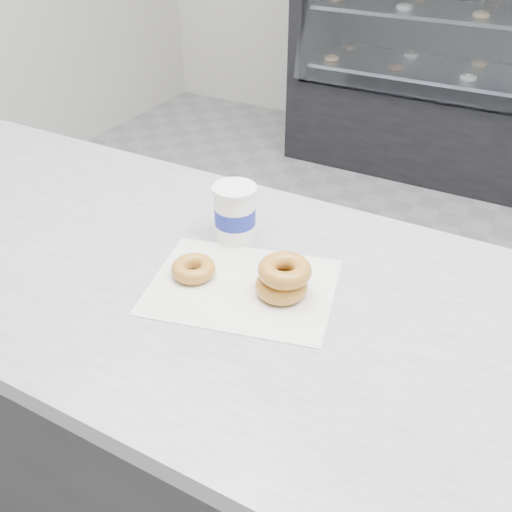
% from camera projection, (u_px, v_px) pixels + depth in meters
% --- Properties ---
extents(ground, '(5.00, 5.00, 0.00)m').
position_uv_depth(ground, '(370.00, 415.00, 1.95)').
color(ground, '#939396').
rests_on(ground, ground).
extents(counter, '(3.06, 0.76, 0.90)m').
position_uv_depth(counter, '(301.00, 468.00, 1.26)').
color(counter, '#333335').
rests_on(counter, ground).
extents(display_case, '(2.40, 0.74, 1.25)m').
position_uv_depth(display_case, '(507.00, 95.00, 3.20)').
color(display_case, black).
rests_on(display_case, ground).
extents(wax_paper, '(0.39, 0.34, 0.00)m').
position_uv_depth(wax_paper, '(242.00, 286.00, 1.06)').
color(wax_paper, silver).
rests_on(wax_paper, counter).
extents(donut_single, '(0.11, 0.11, 0.03)m').
position_uv_depth(donut_single, '(193.00, 269.00, 1.08)').
color(donut_single, '#BA8033').
rests_on(donut_single, wax_paper).
extents(donut_stack, '(0.14, 0.14, 0.07)m').
position_uv_depth(donut_stack, '(283.00, 278.00, 1.03)').
color(donut_stack, '#BA8033').
rests_on(donut_stack, wax_paper).
extents(coffee_cup, '(0.11, 0.11, 0.12)m').
position_uv_depth(coffee_cup, '(235.00, 212.00, 1.17)').
color(coffee_cup, white).
rests_on(coffee_cup, counter).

